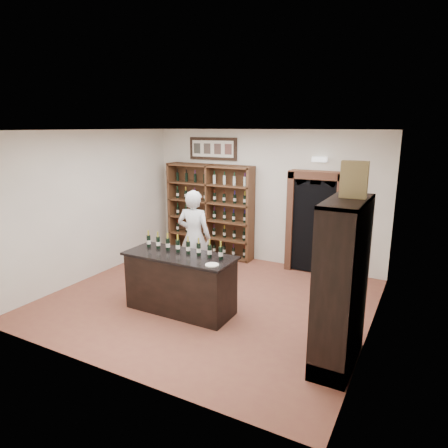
{
  "coord_description": "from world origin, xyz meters",
  "views": [
    {
      "loc": [
        3.41,
        -5.79,
        3.06
      ],
      "look_at": [
        0.15,
        0.3,
        1.37
      ],
      "focal_mm": 32.0,
      "sensor_mm": 36.0,
      "label": 1
    }
  ],
  "objects": [
    {
      "name": "tasting_counter",
      "position": [
        -0.2,
        -0.6,
        0.49
      ],
      "size": [
        1.88,
        0.78,
        1.0
      ],
      "color": "black",
      "rests_on": "ground"
    },
    {
      "name": "emergency_light",
      "position": [
        1.25,
        2.42,
        2.4
      ],
      "size": [
        0.3,
        0.1,
        0.1
      ],
      "primitive_type": "cube",
      "color": "white",
      "rests_on": "wall_back"
    },
    {
      "name": "plate",
      "position": [
        0.54,
        -0.81,
        1.01
      ],
      "size": [
        0.21,
        0.21,
        0.02
      ],
      "primitive_type": "cylinder",
      "color": "silver",
      "rests_on": "tasting_counter"
    },
    {
      "name": "wine_crate",
      "position": [
        2.52,
        -0.76,
        2.43
      ],
      "size": [
        0.33,
        0.15,
        0.45
      ],
      "primitive_type": "cube",
      "rotation": [
        0.0,
        0.0,
        0.04
      ],
      "color": "tan",
      "rests_on": "side_cabinet"
    },
    {
      "name": "counter_bottle_5",
      "position": [
        0.11,
        -0.5,
        1.11
      ],
      "size": [
        0.07,
        0.07,
        0.3
      ],
      "color": "black",
      "rests_on": "tasting_counter"
    },
    {
      "name": "shopkeeper",
      "position": [
        -0.68,
        0.61,
        0.94
      ],
      "size": [
        0.75,
        0.55,
        1.88
      ],
      "primitive_type": "imported",
      "rotation": [
        0.0,
        0.0,
        3.3
      ],
      "color": "silver",
      "rests_on": "ground"
    },
    {
      "name": "counter_bottle_3",
      "position": [
        -0.3,
        -0.5,
        1.11
      ],
      "size": [
        0.07,
        0.07,
        0.3
      ],
      "color": "black",
      "rests_on": "tasting_counter"
    },
    {
      "name": "framed_picture",
      "position": [
        -1.3,
        2.47,
        2.55
      ],
      "size": [
        1.25,
        0.04,
        0.52
      ],
      "primitive_type": "cube",
      "color": "black",
      "rests_on": "wall_back"
    },
    {
      "name": "floor",
      "position": [
        0.0,
        0.0,
        0.0
      ],
      "size": [
        5.5,
        5.5,
        0.0
      ],
      "primitive_type": "plane",
      "color": "brown",
      "rests_on": "ground"
    },
    {
      "name": "counter_bottle_1",
      "position": [
        -0.71,
        -0.5,
        1.11
      ],
      "size": [
        0.07,
        0.07,
        0.3
      ],
      "color": "black",
      "rests_on": "tasting_counter"
    },
    {
      "name": "wall_left",
      "position": [
        -2.75,
        0.0,
        1.5
      ],
      "size": [
        0.04,
        5.0,
        3.0
      ],
      "primitive_type": "cube",
      "color": "silver",
      "rests_on": "ground"
    },
    {
      "name": "ceiling",
      "position": [
        0.0,
        0.0,
        3.0
      ],
      "size": [
        5.5,
        5.5,
        0.0
      ],
      "primitive_type": "plane",
      "rotation": [
        3.14,
        0.0,
        0.0
      ],
      "color": "white",
      "rests_on": "wall_back"
    },
    {
      "name": "arched_doorway",
      "position": [
        1.25,
        2.33,
        1.14
      ],
      "size": [
        1.17,
        0.35,
        2.17
      ],
      "color": "black",
      "rests_on": "ground"
    },
    {
      "name": "wall_back",
      "position": [
        0.0,
        2.5,
        1.5
      ],
      "size": [
        5.5,
        0.04,
        3.0
      ],
      "primitive_type": "cube",
      "color": "silver",
      "rests_on": "ground"
    },
    {
      "name": "counter_bottle_4",
      "position": [
        -0.1,
        -0.5,
        1.11
      ],
      "size": [
        0.07,
        0.07,
        0.3
      ],
      "color": "black",
      "rests_on": "tasting_counter"
    },
    {
      "name": "counter_bottle_0",
      "position": [
        -0.92,
        -0.5,
        1.11
      ],
      "size": [
        0.07,
        0.07,
        0.3
      ],
      "color": "black",
      "rests_on": "tasting_counter"
    },
    {
      "name": "counter_bottle_6",
      "position": [
        0.31,
        -0.5,
        1.11
      ],
      "size": [
        0.07,
        0.07,
        0.3
      ],
      "color": "black",
      "rests_on": "tasting_counter"
    },
    {
      "name": "wine_shelf",
      "position": [
        -1.3,
        2.33,
        1.1
      ],
      "size": [
        2.2,
        0.38,
        2.2
      ],
      "color": "#54301C",
      "rests_on": "ground"
    },
    {
      "name": "side_cabinet",
      "position": [
        2.52,
        -0.9,
        0.75
      ],
      "size": [
        0.48,
        1.2,
        2.2
      ],
      "color": "black",
      "rests_on": "ground"
    },
    {
      "name": "wall_right",
      "position": [
        2.75,
        0.0,
        1.5
      ],
      "size": [
        0.04,
        5.0,
        3.0
      ],
      "primitive_type": "cube",
      "color": "silver",
      "rests_on": "ground"
    },
    {
      "name": "counter_bottle_7",
      "position": [
        0.52,
        -0.5,
        1.11
      ],
      "size": [
        0.07,
        0.07,
        0.3
      ],
      "color": "black",
      "rests_on": "tasting_counter"
    },
    {
      "name": "counter_bottle_2",
      "position": [
        -0.51,
        -0.5,
        1.11
      ],
      "size": [
        0.07,
        0.07,
        0.3
      ],
      "color": "black",
      "rests_on": "tasting_counter"
    }
  ]
}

